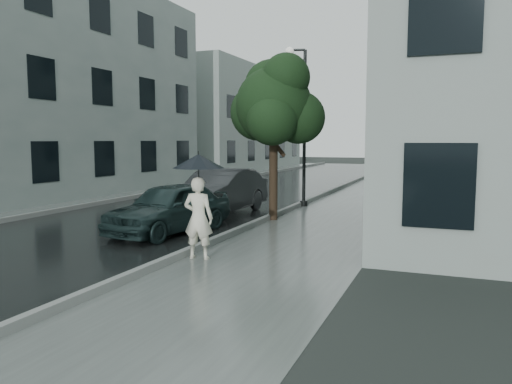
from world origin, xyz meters
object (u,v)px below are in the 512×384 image
at_px(lamp_post, 300,117).
at_px(car_near, 170,208).
at_px(car_far, 220,191).
at_px(pedestrian, 198,218).
at_px(street_tree, 275,105).

xyz_separation_m(lamp_post, car_near, (-1.64, -6.26, -2.56)).
bearing_deg(lamp_post, car_far, -138.84).
xyz_separation_m(pedestrian, street_tree, (-0.25, 5.32, 2.59)).
relative_size(lamp_post, car_near, 1.47).
bearing_deg(car_near, pedestrian, -38.69).
height_order(pedestrian, car_near, pedestrian).
height_order(lamp_post, car_near, lamp_post).
bearing_deg(pedestrian, car_far, -75.44).
relative_size(pedestrian, lamp_post, 0.29).
xyz_separation_m(car_near, car_far, (-0.23, 3.49, 0.07)).
distance_m(street_tree, lamp_post, 3.20).
height_order(street_tree, car_far, street_tree).
bearing_deg(car_far, car_near, -83.90).
bearing_deg(pedestrian, street_tree, -94.22).
distance_m(pedestrian, car_far, 6.17).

